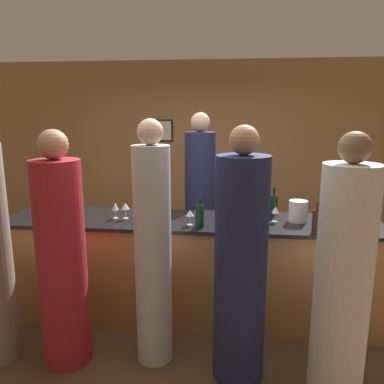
% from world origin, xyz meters
% --- Properties ---
extents(ground_plane, '(14.00, 14.00, 0.00)m').
position_xyz_m(ground_plane, '(0.00, 0.00, 0.00)').
color(ground_plane, '#4C3823').
extents(back_wall, '(8.00, 0.08, 2.80)m').
position_xyz_m(back_wall, '(-0.00, 2.40, 1.40)').
color(back_wall, '#A37547').
rests_on(back_wall, ground_plane).
extents(bar_counter, '(3.60, 0.74, 1.02)m').
position_xyz_m(bar_counter, '(0.00, 0.00, 0.51)').
color(bar_counter, '#996638').
rests_on(bar_counter, ground_plane).
extents(bartender, '(0.36, 0.36, 2.03)m').
position_xyz_m(bartender, '(0.01, 0.92, 0.95)').
color(bartender, '#1E234C').
rests_on(bartender, ground_plane).
extents(guest_0, '(0.38, 0.38, 1.91)m').
position_xyz_m(guest_0, '(-0.94, -0.79, 0.88)').
color(guest_0, maroon).
rests_on(guest_0, ground_plane).
extents(guest_1, '(0.39, 0.39, 1.91)m').
position_xyz_m(guest_1, '(1.19, -0.88, 0.88)').
color(guest_1, silver).
rests_on(guest_1, ground_plane).
extents(guest_2, '(0.39, 0.39, 1.95)m').
position_xyz_m(guest_2, '(0.47, -0.82, 0.90)').
color(guest_2, '#1E234C').
rests_on(guest_2, ground_plane).
extents(guest_4, '(0.29, 0.29, 1.98)m').
position_xyz_m(guest_4, '(-0.22, -0.68, 0.94)').
color(guest_4, '#B2B2B7').
rests_on(guest_4, ground_plane).
extents(wine_bottle_0, '(0.08, 0.08, 0.28)m').
position_xyz_m(wine_bottle_0, '(0.81, 0.26, 1.12)').
color(wine_bottle_0, black).
rests_on(wine_bottle_0, bar_counter).
extents(wine_bottle_1, '(0.08, 0.08, 0.28)m').
position_xyz_m(wine_bottle_1, '(0.11, -0.24, 1.12)').
color(wine_bottle_1, black).
rests_on(wine_bottle_1, bar_counter).
extents(wine_bottle_2, '(0.08, 0.08, 0.28)m').
position_xyz_m(wine_bottle_2, '(1.11, -0.30, 1.12)').
color(wine_bottle_2, black).
rests_on(wine_bottle_2, bar_counter).
extents(ice_bucket, '(0.17, 0.17, 0.20)m').
position_xyz_m(ice_bucket, '(1.02, 0.05, 1.12)').
color(ice_bucket, silver).
rests_on(ice_bucket, bar_counter).
extents(wine_glass_0, '(0.07, 0.07, 0.15)m').
position_xyz_m(wine_glass_0, '(0.80, 0.01, 1.13)').
color(wine_glass_0, silver).
rests_on(wine_glass_0, bar_counter).
extents(wine_glass_1, '(0.07, 0.07, 0.15)m').
position_xyz_m(wine_glass_1, '(0.47, -0.06, 1.13)').
color(wine_glass_1, silver).
rests_on(wine_glass_1, bar_counter).
extents(wine_glass_2, '(0.06, 0.06, 0.16)m').
position_xyz_m(wine_glass_2, '(-0.73, -0.04, 1.13)').
color(wine_glass_2, silver).
rests_on(wine_glass_2, bar_counter).
extents(wine_glass_3, '(0.08, 0.08, 0.16)m').
position_xyz_m(wine_glass_3, '(-0.63, -0.04, 1.14)').
color(wine_glass_3, silver).
rests_on(wine_glass_3, bar_counter).
extents(wine_glass_4, '(0.08, 0.08, 0.16)m').
position_xyz_m(wine_glass_4, '(1.58, -0.27, 1.14)').
color(wine_glass_4, silver).
rests_on(wine_glass_4, bar_counter).
extents(wine_glass_5, '(0.07, 0.07, 0.15)m').
position_xyz_m(wine_glass_5, '(1.34, -0.18, 1.13)').
color(wine_glass_5, silver).
rests_on(wine_glass_5, bar_counter).
extents(wine_glass_6, '(0.07, 0.07, 0.17)m').
position_xyz_m(wine_glass_6, '(-0.41, -0.31, 1.15)').
color(wine_glass_6, silver).
rests_on(wine_glass_6, bar_counter).
extents(wine_glass_7, '(0.07, 0.07, 0.14)m').
position_xyz_m(wine_glass_7, '(0.02, -0.18, 1.13)').
color(wine_glass_7, silver).
rests_on(wine_glass_7, bar_counter).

